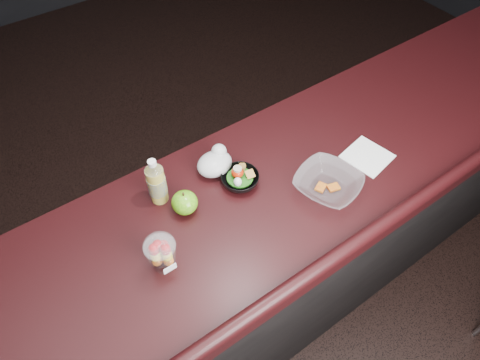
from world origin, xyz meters
name	(u,v)px	position (x,y,z in m)	size (l,w,h in m)	color
room_shell	(349,35)	(0.00, 0.00, 1.83)	(8.00, 8.00, 8.00)	black
counter	(243,270)	(0.00, 0.30, 0.51)	(4.06, 0.71, 1.02)	black
lemonade_bottle	(157,184)	(-0.24, 0.49, 1.10)	(0.07, 0.07, 0.20)	gold
fruit_cup	(161,253)	(-0.35, 0.24, 1.09)	(0.10, 0.10, 0.14)	white
green_apple	(185,203)	(-0.19, 0.39, 1.06)	(0.09, 0.09, 0.09)	#27790D
plastic_bag	(215,162)	(0.00, 0.48, 1.06)	(0.14, 0.11, 0.10)	silver
snack_bowl	(240,179)	(0.04, 0.38, 1.05)	(0.15, 0.15, 0.08)	black
takeout_bowl	(328,184)	(0.28, 0.18, 1.05)	(0.29, 0.29, 0.06)	silver
paper_napkin	(367,156)	(0.52, 0.20, 1.02)	(0.16, 0.16, 0.00)	white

